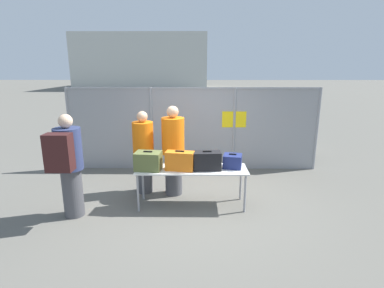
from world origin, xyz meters
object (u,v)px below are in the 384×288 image
object	(u,v)px
utility_trailer	(258,135)
suitcase_black	(207,161)
inspection_table	(192,171)
security_worker_near	(173,150)
security_worker_far	(144,151)
suitcase_navy	(233,161)
traveler_hooded	(68,163)
suitcase_olive	(148,161)
suitcase_orange	(180,161)

from	to	relation	value
utility_trailer	suitcase_black	bearing A→B (deg)	-112.67
inspection_table	utility_trailer	size ratio (longest dim) A/B	0.61
security_worker_near	security_worker_far	bearing A→B (deg)	-20.70
inspection_table	suitcase_navy	xyz separation A→B (m)	(0.76, 0.07, 0.18)
inspection_table	traveler_hooded	world-z (taller)	traveler_hooded
inspection_table	utility_trailer	bearing A→B (deg)	63.95
inspection_table	security_worker_near	xyz separation A→B (m)	(-0.38, 0.54, 0.26)
security_worker_near	suitcase_olive	bearing A→B (deg)	44.38
suitcase_black	security_worker_far	bearing A→B (deg)	151.57
security_worker_near	utility_trailer	bearing A→B (deg)	-135.35
suitcase_orange	suitcase_navy	xyz separation A→B (m)	(0.97, 0.16, -0.05)
suitcase_black	suitcase_orange	bearing A→B (deg)	-175.81
suitcase_olive	suitcase_navy	size ratio (longest dim) A/B	1.28
inspection_table	security_worker_far	distance (m)	1.20
suitcase_navy	utility_trailer	world-z (taller)	suitcase_navy
suitcase_navy	security_worker_far	bearing A→B (deg)	162.03
inspection_table	suitcase_navy	distance (m)	0.79
suitcase_olive	utility_trailer	world-z (taller)	suitcase_olive
inspection_table	suitcase_olive	world-z (taller)	suitcase_olive
suitcase_orange	traveler_hooded	distance (m)	1.90
suitcase_olive	suitcase_orange	size ratio (longest dim) A/B	0.92
suitcase_black	security_worker_near	world-z (taller)	security_worker_near
traveler_hooded	utility_trailer	size ratio (longest dim) A/B	0.54
suitcase_olive	utility_trailer	bearing A→B (deg)	56.60
security_worker_near	security_worker_far	xyz separation A→B (m)	(-0.62, 0.09, -0.06)
inspection_table	traveler_hooded	distance (m)	2.15
suitcase_orange	security_worker_near	bearing A→B (deg)	104.68
suitcase_black	traveler_hooded	distance (m)	2.39
suitcase_olive	suitcase_navy	distance (m)	1.55
inspection_table	security_worker_near	size ratio (longest dim) A/B	1.12
inspection_table	security_worker_far	bearing A→B (deg)	147.34
suitcase_orange	suitcase_navy	bearing A→B (deg)	9.23
suitcase_orange	traveler_hooded	world-z (taller)	traveler_hooded
suitcase_olive	inspection_table	bearing A→B (deg)	5.44
suitcase_olive	traveler_hooded	bearing A→B (deg)	-162.43
suitcase_black	suitcase_navy	bearing A→B (deg)	14.29
suitcase_orange	utility_trailer	distance (m)	5.00
suitcase_olive	security_worker_far	bearing A→B (deg)	106.25
inspection_table	traveler_hooded	size ratio (longest dim) A/B	1.13
suitcase_olive	security_worker_far	distance (m)	0.74
suitcase_olive	suitcase_orange	xyz separation A→B (m)	(0.58, -0.02, 0.01)
suitcase_black	security_worker_far	distance (m)	1.45
inspection_table	security_worker_near	distance (m)	0.71
inspection_table	suitcase_orange	bearing A→B (deg)	-156.56
utility_trailer	suitcase_olive	bearing A→B (deg)	-123.40
suitcase_olive	security_worker_near	world-z (taller)	security_worker_near
inspection_table	suitcase_black	world-z (taller)	suitcase_black
suitcase_olive	security_worker_far	size ratio (longest dim) A/B	0.29
suitcase_orange	security_worker_far	size ratio (longest dim) A/B	0.32
suitcase_olive	utility_trailer	size ratio (longest dim) A/B	0.15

